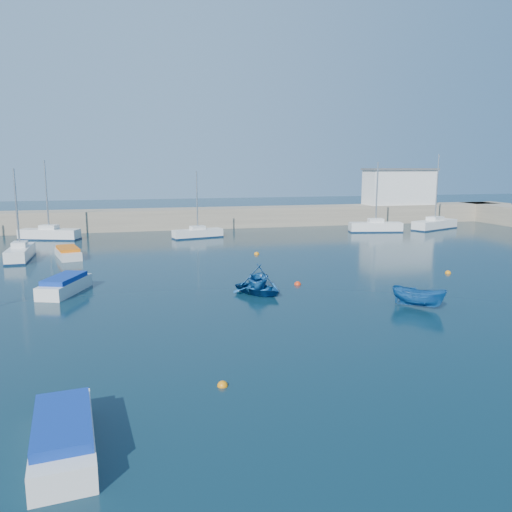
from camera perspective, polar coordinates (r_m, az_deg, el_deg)
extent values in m
plane|color=#0B2431|center=(23.91, 8.11, -9.64)|extent=(220.00, 220.00, 0.00)
cube|color=gray|center=(67.68, -6.77, 4.33)|extent=(96.00, 4.50, 2.60)
cube|color=silver|center=(77.23, 16.02, 7.54)|extent=(10.00, 4.00, 5.00)
cube|color=silver|center=(48.62, -25.32, 0.28)|extent=(1.79, 5.96, 1.12)
cylinder|color=#B7BABC|center=(48.17, -25.68, 4.94)|extent=(0.17, 0.17, 6.81)
cube|color=silver|center=(60.85, -22.54, 2.30)|extent=(6.86, 3.94, 1.18)
cylinder|color=#B7BABC|center=(60.47, -22.82, 6.43)|extent=(0.17, 0.17, 7.61)
cube|color=silver|center=(57.96, -6.68, 2.56)|extent=(5.97, 2.96, 0.99)
cylinder|color=#B7BABC|center=(57.59, -6.75, 6.31)|extent=(0.14, 0.14, 6.61)
cube|color=silver|center=(64.72, 13.49, 3.23)|extent=(6.74, 3.08, 1.20)
cylinder|color=#B7BABC|center=(64.36, 13.65, 7.07)|extent=(0.18, 0.18, 7.49)
cube|color=silver|center=(69.78, 19.74, 3.39)|extent=(7.59, 4.88, 1.18)
cylinder|color=#B7BABC|center=(69.43, 19.98, 7.35)|extent=(0.17, 0.17, 8.50)
cube|color=silver|center=(34.62, -21.00, -3.30)|extent=(3.14, 4.90, 0.83)
cube|color=navy|center=(34.50, -21.06, -2.38)|extent=(2.66, 3.79, 0.31)
cube|color=silver|center=(47.99, -20.69, 0.24)|extent=(2.82, 5.06, 0.72)
cube|color=#D6600B|center=(47.91, -20.72, 0.82)|extent=(2.44, 3.88, 0.27)
cube|color=silver|center=(16.12, -21.12, -18.93)|extent=(2.13, 4.82, 0.80)
cube|color=navy|center=(15.86, -21.25, -17.19)|extent=(1.92, 3.65, 0.30)
imported|color=#144E8F|center=(32.08, 0.30, -3.76)|extent=(3.90, 4.13, 0.70)
imported|color=#144E8F|center=(32.84, 0.26, -2.49)|extent=(3.87, 4.13, 1.75)
imported|color=#144E8F|center=(30.49, 18.08, -4.50)|extent=(2.96, 3.17, 1.22)
sphere|color=orange|center=(19.24, -3.84, -14.61)|extent=(0.41, 0.41, 0.41)
sphere|color=red|center=(34.79, 4.78, -3.29)|extent=(0.48, 0.48, 0.48)
sphere|color=orange|center=(41.09, 21.09, -1.86)|extent=(0.45, 0.45, 0.45)
sphere|color=orange|center=(46.63, 0.08, 0.18)|extent=(0.49, 0.49, 0.49)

